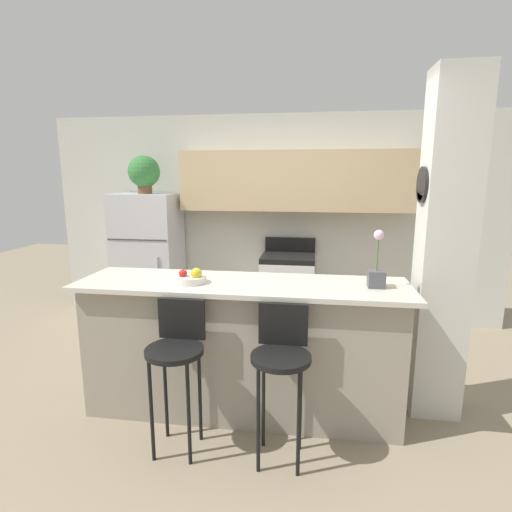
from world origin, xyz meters
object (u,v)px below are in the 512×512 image
(bar_stool_left, at_px, (177,352))
(fruit_bowl, at_px, (191,278))
(refrigerator, at_px, (149,259))
(bar_stool_right, at_px, (281,359))
(stove_range, at_px, (288,291))
(orchid_vase, at_px, (377,271))
(potted_plant_on_fridge, at_px, (144,173))

(bar_stool_left, distance_m, fruit_bowl, 0.57)
(refrigerator, height_order, bar_stool_left, refrigerator)
(bar_stool_left, bearing_deg, bar_stool_right, 0.00)
(stove_range, distance_m, orchid_vase, 2.05)
(potted_plant_on_fridge, relative_size, fruit_bowl, 1.92)
(bar_stool_left, distance_m, potted_plant_on_fridge, 2.81)
(fruit_bowl, bearing_deg, bar_stool_right, -30.29)
(stove_range, distance_m, bar_stool_right, 2.29)
(bar_stool_left, relative_size, orchid_vase, 2.47)
(refrigerator, bearing_deg, orchid_vase, -35.71)
(orchid_vase, bearing_deg, potted_plant_on_fridge, 144.28)
(bar_stool_right, bearing_deg, orchid_vase, 38.41)
(bar_stool_left, xyz_separation_m, orchid_vase, (1.31, 0.50, 0.47))
(fruit_bowl, bearing_deg, bar_stool_left, -87.11)
(potted_plant_on_fridge, bearing_deg, fruit_bowl, -58.50)
(bar_stool_right, height_order, potted_plant_on_fridge, potted_plant_on_fridge)
(bar_stool_left, height_order, potted_plant_on_fridge, potted_plant_on_fridge)
(orchid_vase, bearing_deg, stove_range, 112.48)
(refrigerator, xyz_separation_m, bar_stool_left, (1.16, -2.27, -0.12))
(refrigerator, xyz_separation_m, stove_range, (1.73, 0.00, -0.34))
(stove_range, xyz_separation_m, fruit_bowl, (-0.59, -1.86, 0.62))
(fruit_bowl, bearing_deg, stove_range, 72.30)
(bar_stool_right, relative_size, fruit_bowl, 4.33)
(bar_stool_right, height_order, orchid_vase, orchid_vase)
(bar_stool_left, bearing_deg, fruit_bowl, 92.89)
(stove_range, height_order, orchid_vase, orchid_vase)
(refrigerator, height_order, orchid_vase, refrigerator)
(bar_stool_left, relative_size, bar_stool_right, 1.00)
(orchid_vase, bearing_deg, bar_stool_right, -141.59)
(stove_range, bearing_deg, bar_stool_right, -87.18)
(stove_range, height_order, potted_plant_on_fridge, potted_plant_on_fridge)
(bar_stool_left, bearing_deg, refrigerator, 117.05)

